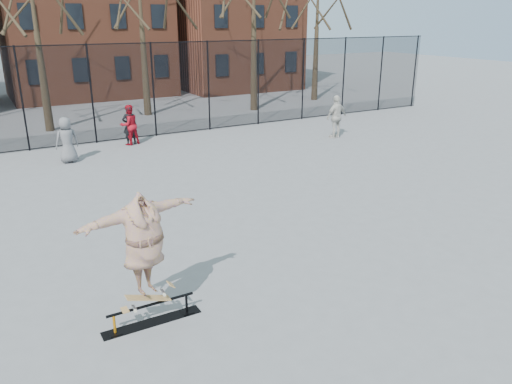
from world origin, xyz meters
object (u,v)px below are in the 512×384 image
bystander_red (129,125)px  skater (144,252)px  bystander_black (130,125)px  skate_rail (152,315)px  bystander_grey (67,140)px  bystander_white (336,117)px  skateboard (149,301)px

bystander_red → skater: bearing=60.3°
bystander_black → skate_rail: bearing=84.4°
skate_rail → bystander_grey: 11.22m
bystander_black → bystander_white: size_ratio=0.87×
skateboard → bystander_grey: 11.21m
bystander_grey → bystander_red: bystander_grey is taller
skate_rail → skater: skater is taller
skater → bystander_white: (11.50, 9.53, -0.45)m
skater → skateboard: bearing=-104.0°
bystander_black → bystander_red: 0.03m
skateboard → bystander_white: size_ratio=0.46×
skate_rail → bystander_red: size_ratio=1.05×
skateboard → bystander_black: bearing=75.1°
skateboard → bystander_red: bystander_red is taller
bystander_grey → bystander_black: (2.72, 1.53, -0.03)m
bystander_black → bystander_white: 8.71m
skateboard → bystander_red: 13.16m
skate_rail → bystander_red: 13.16m
skate_rail → bystander_red: bystander_red is taller
bystander_black → bystander_white: bearing=167.8°
bystander_grey → bystander_black: size_ratio=1.04×
bystander_red → bystander_white: bearing=143.7°
bystander_white → skateboard: bearing=34.1°
skate_rail → skateboard: size_ratio=2.07×
skate_rail → bystander_red: (3.34, 12.72, 0.67)m
skater → bystander_grey: 11.22m
bystander_grey → skate_rail: bearing=81.5°
skate_rail → skater: 1.22m
skater → skate_rail: bearing=-14.0°
bystander_grey → bystander_white: size_ratio=0.90×
skateboard → skater: skater is taller
skateboard → bystander_black: bystander_black is taller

